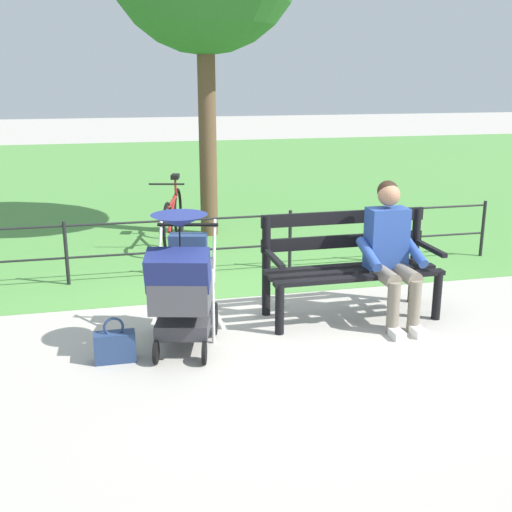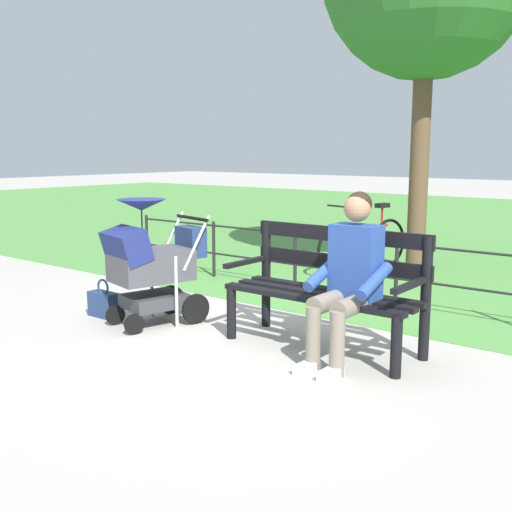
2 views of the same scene
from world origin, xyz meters
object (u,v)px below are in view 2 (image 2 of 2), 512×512
at_px(stroller, 151,261).
at_px(handbag, 104,304).
at_px(park_bench, 328,283).
at_px(bicycle, 364,244).
at_px(person_on_bench, 348,273).

bearing_deg(stroller, handbag, 10.96).
bearing_deg(park_bench, bicycle, -66.30).
relative_size(person_on_bench, handbag, 3.45).
height_order(park_bench, stroller, stroller).
bearing_deg(person_on_bench, stroller, 6.79).
bearing_deg(stroller, person_on_bench, -173.21).
xyz_separation_m(park_bench, bicycle, (1.32, -3.00, -0.16)).
bearing_deg(handbag, stroller, -169.04).
relative_size(person_on_bench, stroller, 1.11).
bearing_deg(person_on_bench, handbag, 7.75).
relative_size(handbag, bicycle, 0.23).
distance_m(park_bench, stroller, 1.66).
distance_m(park_bench, handbag, 2.26).
bearing_deg(person_on_bench, bicycle, -63.25).
bearing_deg(park_bench, handbag, 14.51).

